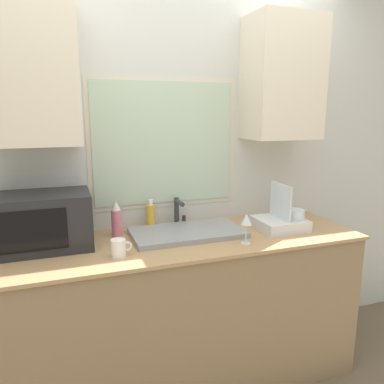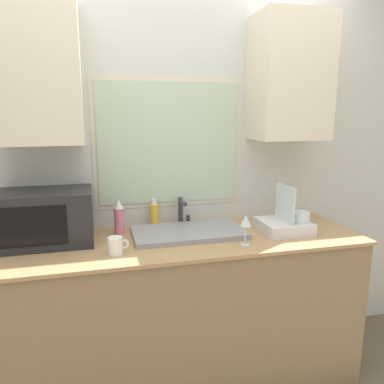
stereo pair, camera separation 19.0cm
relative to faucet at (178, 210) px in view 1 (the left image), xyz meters
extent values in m
cube|color=#8C7251|center=(-0.06, -0.25, -0.58)|extent=(2.10, 0.65, 0.91)
cube|color=tan|center=(-0.06, -0.25, -0.12)|extent=(2.13, 0.68, 0.02)
cube|color=silver|center=(-0.06, 0.11, 0.27)|extent=(6.00, 0.06, 2.60)
cube|color=beige|center=(-0.06, 0.08, 0.42)|extent=(0.96, 0.01, 0.82)
cube|color=#B2CCB2|center=(-0.06, 0.07, 0.42)|extent=(0.90, 0.01, 0.76)
cube|color=beige|center=(-0.80, -0.08, 0.82)|extent=(0.45, 0.32, 0.76)
cube|color=beige|center=(0.68, -0.08, 0.82)|extent=(0.45, 0.32, 0.76)
cube|color=gray|center=(-0.01, -0.19, -0.09)|extent=(0.66, 0.37, 0.03)
cylinder|color=#333338|center=(-0.01, 0.02, -0.02)|extent=(0.03, 0.03, 0.18)
cylinder|color=#333338|center=(-0.01, -0.05, 0.06)|extent=(0.03, 0.13, 0.03)
cylinder|color=#333338|center=(0.04, 0.02, -0.08)|extent=(0.02, 0.02, 0.06)
cube|color=#232326|center=(-0.81, -0.14, 0.04)|extent=(0.51, 0.33, 0.30)
cube|color=black|center=(-0.85, -0.31, 0.04)|extent=(0.33, 0.01, 0.21)
cube|color=silver|center=(0.58, -0.28, -0.07)|extent=(0.29, 0.27, 0.07)
cube|color=silver|center=(0.58, -0.28, 0.07)|extent=(0.01, 0.22, 0.22)
cylinder|color=silver|center=(0.66, -0.32, -0.01)|extent=(0.12, 0.12, 0.06)
cylinder|color=#D8728C|center=(-0.41, -0.07, -0.03)|extent=(0.06, 0.06, 0.16)
cone|color=silver|center=(-0.41, -0.07, 0.08)|extent=(0.05, 0.05, 0.06)
cylinder|color=gold|center=(-0.18, 0.01, -0.03)|extent=(0.06, 0.06, 0.15)
cylinder|color=white|center=(-0.18, 0.01, 0.06)|extent=(0.03, 0.03, 0.03)
cylinder|color=white|center=(-0.45, -0.40, -0.06)|extent=(0.07, 0.07, 0.09)
torus|color=white|center=(-0.40, -0.40, -0.06)|extent=(0.05, 0.01, 0.05)
cylinder|color=silver|center=(0.25, -0.45, -0.11)|extent=(0.06, 0.06, 0.00)
cylinder|color=silver|center=(0.25, -0.45, -0.05)|extent=(0.01, 0.01, 0.11)
cone|color=silver|center=(0.25, -0.45, 0.03)|extent=(0.06, 0.06, 0.06)
camera|label=1|loc=(-0.70, -2.22, 0.61)|focal=35.00mm
camera|label=2|loc=(-0.52, -2.27, 0.61)|focal=35.00mm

